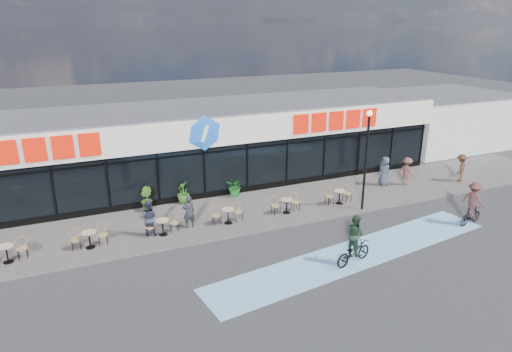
# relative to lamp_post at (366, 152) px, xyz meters

# --- Properties ---
(ground) EXTENTS (120.00, 120.00, 0.00)m
(ground) POSITION_rel_lamp_post_xyz_m (-6.98, -2.30, -3.15)
(ground) COLOR #28282B
(ground) RESTS_ON ground
(sidewalk) EXTENTS (44.00, 5.00, 0.10)m
(sidewalk) POSITION_rel_lamp_post_xyz_m (-6.98, 2.20, -3.10)
(sidewalk) COLOR #5D5652
(sidewalk) RESTS_ON ground
(bike_lane) EXTENTS (14.17, 4.13, 0.01)m
(bike_lane) POSITION_rel_lamp_post_xyz_m (-2.98, -3.80, -3.14)
(bike_lane) COLOR #6B9FCB
(bike_lane) RESTS_ON ground
(building) EXTENTS (30.60, 6.57, 4.75)m
(building) POSITION_rel_lamp_post_xyz_m (-6.98, 7.63, -0.81)
(building) COLOR black
(building) RESTS_ON ground
(neighbour_building) EXTENTS (9.20, 7.20, 4.11)m
(neighbour_building) POSITION_rel_lamp_post_xyz_m (13.52, 8.70, -1.09)
(neighbour_building) COLOR silver
(neighbour_building) RESTS_ON ground
(lamp_post) EXTENTS (0.28, 0.28, 5.13)m
(lamp_post) POSITION_rel_lamp_post_xyz_m (0.00, 0.00, 0.00)
(lamp_post) COLOR black
(lamp_post) RESTS_ON sidewalk
(bistro_set_1) EXTENTS (1.54, 0.62, 0.90)m
(bistro_set_1) POSITION_rel_lamp_post_xyz_m (-16.39, 1.16, -2.59)
(bistro_set_1) COLOR tan
(bistro_set_1) RESTS_ON sidewalk
(bistro_set_2) EXTENTS (1.54, 0.62, 0.90)m
(bistro_set_2) POSITION_rel_lamp_post_xyz_m (-13.25, 1.16, -2.59)
(bistro_set_2) COLOR tan
(bistro_set_2) RESTS_ON sidewalk
(bistro_set_3) EXTENTS (1.54, 0.62, 0.90)m
(bistro_set_3) POSITION_rel_lamp_post_xyz_m (-10.12, 1.16, -2.59)
(bistro_set_3) COLOR tan
(bistro_set_3) RESTS_ON sidewalk
(bistro_set_4) EXTENTS (1.54, 0.62, 0.90)m
(bistro_set_4) POSITION_rel_lamp_post_xyz_m (-6.98, 1.16, -2.59)
(bistro_set_4) COLOR tan
(bistro_set_4) RESTS_ON sidewalk
(bistro_set_5) EXTENTS (1.54, 0.62, 0.90)m
(bistro_set_5) POSITION_rel_lamp_post_xyz_m (-3.84, 1.16, -2.59)
(bistro_set_5) COLOR tan
(bistro_set_5) RESTS_ON sidewalk
(bistro_set_6) EXTENTS (1.54, 0.62, 0.90)m
(bistro_set_6) POSITION_rel_lamp_post_xyz_m (-0.70, 1.16, -2.59)
(bistro_set_6) COLOR tan
(bistro_set_6) RESTS_ON sidewalk
(potted_plant_left) EXTENTS (0.70, 0.80, 1.24)m
(potted_plant_left) POSITION_rel_lamp_post_xyz_m (-10.26, 4.21, -2.43)
(potted_plant_left) COLOR #2A4F16
(potted_plant_left) RESTS_ON sidewalk
(potted_plant_mid) EXTENTS (0.84, 0.84, 1.19)m
(potted_plant_mid) POSITION_rel_lamp_post_xyz_m (-8.27, 4.45, -2.46)
(potted_plant_mid) COLOR #295618
(potted_plant_mid) RESTS_ON sidewalk
(potted_plant_right) EXTENTS (1.24, 1.27, 1.08)m
(potted_plant_right) POSITION_rel_lamp_post_xyz_m (-5.36, 4.29, -2.51)
(potted_plant_right) COLOR #1C621D
(potted_plant_right) RESTS_ON sidewalk
(patron_left) EXTENTS (0.61, 0.43, 1.58)m
(patron_left) POSITION_rel_lamp_post_xyz_m (-8.81, 1.35, -2.26)
(patron_left) COLOR #212229
(patron_left) RESTS_ON sidewalk
(patron_right) EXTENTS (1.00, 0.91, 1.67)m
(patron_right) POSITION_rel_lamp_post_xyz_m (-10.68, 1.31, -2.22)
(patron_right) COLOR #272B3D
(patron_right) RESTS_ON sidewalk
(pedestrian_a) EXTENTS (0.59, 0.87, 1.73)m
(pedestrian_a) POSITION_rel_lamp_post_xyz_m (3.30, 2.47, -2.18)
(pedestrian_a) COLOR #323D4E
(pedestrian_a) RESTS_ON sidewalk
(pedestrian_b) EXTENTS (0.84, 1.18, 1.66)m
(pedestrian_b) POSITION_rel_lamp_post_xyz_m (4.58, 2.03, -2.22)
(pedestrian_b) COLOR brown
(pedestrian_b) RESTS_ON sidewalk
(pedestrian_c) EXTENTS (1.26, 1.11, 1.70)m
(pedestrian_c) POSITION_rel_lamp_post_xyz_m (7.95, 1.21, -2.20)
(pedestrian_c) COLOR #402716
(pedestrian_c) RESTS_ON sidewalk
(cyclist_a) EXTENTS (1.96, 1.09, 2.13)m
(cyclist_a) POSITION_rel_lamp_post_xyz_m (-3.59, -4.36, -2.32)
(cyclist_a) COLOR black
(cyclist_a) RESTS_ON ground
(cyclist_b) EXTENTS (1.57, 1.18, 2.14)m
(cyclist_b) POSITION_rel_lamp_post_xyz_m (3.77, -3.47, -2.14)
(cyclist_b) COLOR black
(cyclist_b) RESTS_ON ground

